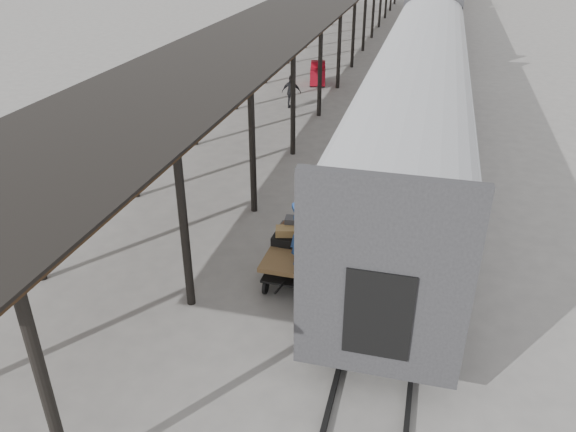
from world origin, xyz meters
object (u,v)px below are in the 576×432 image
Objects in this scene: porter at (300,233)px; pedestrian at (291,92)px; luggage_tug at (318,74)px; baggage_cart at (296,254)px.

porter is 15.24m from pedestrian.
luggage_tug is at bearing 18.20° from porter.
porter is at bearing 103.43° from pedestrian.
luggage_tug is 0.94× the size of porter.
porter is (3.59, -19.30, 1.11)m from luggage_tug.
porter reaches higher than pedestrian.
baggage_cart is at bearing 28.69° from porter.
porter reaches higher than baggage_cart.
baggage_cart is 1.23m from porter.
baggage_cart is at bearing 103.13° from pedestrian.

